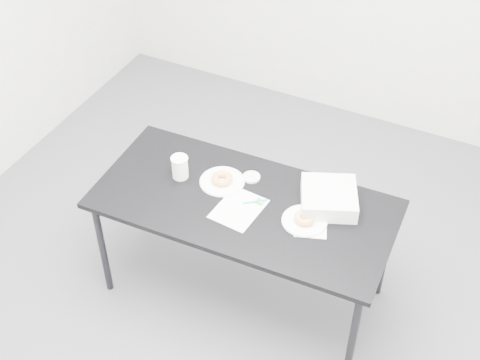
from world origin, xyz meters
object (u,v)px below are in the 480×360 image
at_px(table, 244,210).
at_px(scorecard, 239,209).
at_px(donut_far, 222,178).
at_px(bakery_box, 329,198).
at_px(pen, 255,201).
at_px(plate_near, 304,221).
at_px(coffee_cup, 180,167).
at_px(plate_far, 222,181).
at_px(donut_near, 305,218).

height_order(table, scorecard, scorecard).
height_order(donut_far, bakery_box, bakery_box).
height_order(pen, plate_near, pen).
xyz_separation_m(scorecard, coffee_cup, (-0.40, 0.09, 0.07)).
distance_m(table, plate_far, 0.20).
bearing_deg(bakery_box, donut_near, -133.13).
height_order(table, plate_far, plate_far).
distance_m(scorecard, plate_far, 0.23).
relative_size(table, plate_far, 6.57).
bearing_deg(bakery_box, plate_near, -133.13).
xyz_separation_m(coffee_cup, bakery_box, (0.80, 0.15, -0.02)).
distance_m(pen, donut_far, 0.24).
xyz_separation_m(scorecard, bakery_box, (0.40, 0.24, 0.05)).
xyz_separation_m(plate_far, bakery_box, (0.58, 0.09, 0.04)).
xyz_separation_m(scorecard, donut_near, (0.34, 0.06, 0.03)).
xyz_separation_m(table, scorecard, (-0.00, -0.06, 0.06)).
xyz_separation_m(plate_far, donut_far, (-0.00, 0.00, 0.02)).
height_order(plate_near, donut_far, donut_far).
relative_size(plate_far, donut_far, 2.13).
xyz_separation_m(table, coffee_cup, (-0.40, 0.03, 0.12)).
bearing_deg(pen, plate_far, 126.42).
distance_m(scorecard, donut_near, 0.35).
bearing_deg(plate_near, plate_far, 170.86).
distance_m(table, donut_near, 0.35).
height_order(pen, coffee_cup, coffee_cup).
bearing_deg(plate_far, table, -27.35).
distance_m(pen, plate_near, 0.28).
relative_size(table, plate_near, 6.90).
height_order(pen, donut_near, donut_near).
bearing_deg(scorecard, table, 93.31).
relative_size(pen, bakery_box, 0.46).
relative_size(scorecard, coffee_cup, 2.10).
distance_m(pen, coffee_cup, 0.46).
distance_m(donut_near, donut_far, 0.52).
height_order(plate_far, bakery_box, bakery_box).
xyz_separation_m(plate_near, donut_near, (0.00, 0.00, 0.02)).
bearing_deg(table, plate_near, -0.67).
bearing_deg(donut_far, scorecard, -40.44).
xyz_separation_m(plate_near, bakery_box, (0.06, 0.17, 0.04)).
bearing_deg(plate_near, bakery_box, 69.87).
height_order(donut_near, coffee_cup, coffee_cup).
height_order(donut_near, plate_far, donut_near).
distance_m(donut_near, bakery_box, 0.18).
xyz_separation_m(plate_near, coffee_cup, (-0.74, 0.02, 0.06)).
height_order(donut_far, coffee_cup, coffee_cup).
relative_size(pen, plate_near, 0.55).
xyz_separation_m(scorecard, donut_far, (-0.17, 0.15, 0.02)).
distance_m(pen, bakery_box, 0.38).
bearing_deg(donut_far, pen, -15.82).
relative_size(plate_far, coffee_cup, 1.85).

